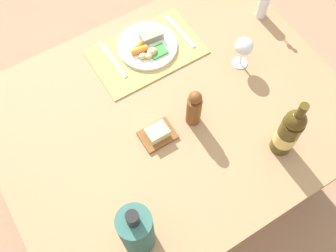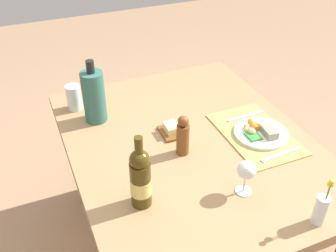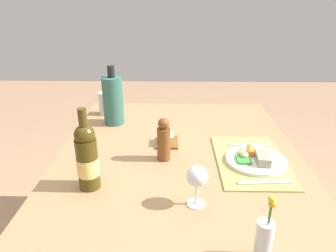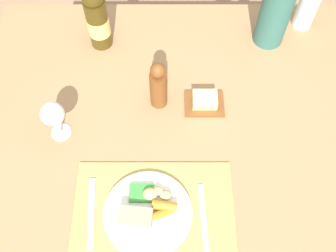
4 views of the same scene
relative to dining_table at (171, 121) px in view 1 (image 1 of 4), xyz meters
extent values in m
plane|color=tan|center=(0.00, 0.00, -0.68)|extent=(8.00, 8.00, 0.00)
cube|color=#A37C52|center=(0.00, 0.00, 0.03)|extent=(1.35, 1.07, 0.05)
cylinder|color=black|center=(-0.59, -0.44, -0.34)|extent=(0.05, 0.05, 0.69)
cylinder|color=black|center=(0.59, -0.44, -0.34)|extent=(0.05, 0.05, 0.69)
cylinder|color=black|center=(-0.59, 0.44, -0.34)|extent=(0.05, 0.05, 0.69)
cube|color=tan|center=(-0.07, -0.30, 0.06)|extent=(0.46, 0.29, 0.01)
cylinder|color=white|center=(-0.08, -0.32, 0.07)|extent=(0.25, 0.25, 0.01)
cube|color=gray|center=(-0.12, -0.34, 0.10)|extent=(0.10, 0.06, 0.03)
cylinder|color=orange|center=(-0.05, -0.33, 0.09)|extent=(0.07, 0.04, 0.02)
cylinder|color=orange|center=(-0.04, -0.31, 0.09)|extent=(0.07, 0.04, 0.03)
ellipsoid|color=#D5B476|center=(-0.08, -0.27, 0.09)|extent=(0.04, 0.04, 0.03)
ellipsoid|color=#D0BD76|center=(-0.06, -0.26, 0.09)|extent=(0.03, 0.03, 0.02)
ellipsoid|color=tan|center=(-0.03, -0.28, 0.09)|extent=(0.03, 0.03, 0.02)
cube|color=green|center=(-0.10, -0.27, 0.08)|extent=(0.07, 0.06, 0.01)
cube|color=silver|center=(-0.24, -0.32, 0.07)|extent=(0.03, 0.21, 0.00)
cube|color=silver|center=(0.07, -0.34, 0.07)|extent=(0.03, 0.21, 0.00)
cube|color=brown|center=(0.09, 0.05, 0.06)|extent=(0.13, 0.10, 0.01)
cube|color=beige|center=(0.09, 0.05, 0.09)|extent=(0.08, 0.06, 0.04)
cylinder|color=white|center=(-0.37, -0.05, 0.06)|extent=(0.06, 0.06, 0.00)
cylinder|color=white|center=(-0.37, -0.05, 0.10)|extent=(0.01, 0.01, 0.07)
sphere|color=white|center=(-0.37, -0.05, 0.17)|extent=(0.07, 0.07, 0.07)
cylinder|color=brown|center=(-0.06, 0.07, 0.13)|extent=(0.06, 0.06, 0.14)
sphere|color=brown|center=(-0.06, 0.07, 0.22)|extent=(0.05, 0.05, 0.05)
cylinder|color=silver|center=(-0.60, -0.21, 0.12)|extent=(0.05, 0.05, 0.12)
cylinder|color=#326459|center=(0.34, 0.35, 0.19)|extent=(0.11, 0.11, 0.26)
cylinder|color=black|center=(0.34, 0.35, 0.35)|extent=(0.04, 0.04, 0.06)
cylinder|color=#453610|center=(-0.27, 0.33, 0.16)|extent=(0.08, 0.08, 0.19)
sphere|color=#453610|center=(-0.27, 0.33, 0.27)|extent=(0.07, 0.07, 0.07)
cylinder|color=#453610|center=(-0.27, 0.33, 0.32)|extent=(0.03, 0.03, 0.09)
cylinder|color=#EACF6C|center=(-0.27, 0.33, 0.15)|extent=(0.08, 0.08, 0.07)
camera|label=1|loc=(0.40, 0.62, 1.42)|focal=42.68mm
camera|label=2|loc=(-1.25, 0.63, 1.13)|focal=41.40mm
camera|label=3|loc=(-1.24, 0.03, 0.72)|focal=33.30mm
camera|label=4|loc=(-0.03, -0.66, 1.12)|focal=41.06mm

